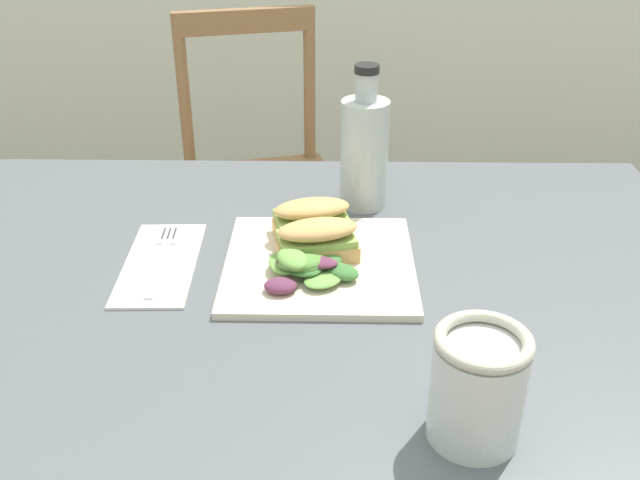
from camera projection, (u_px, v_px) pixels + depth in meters
dining_table at (308, 365)px, 1.02m from camera, size 1.13×0.81×0.74m
chair_wooden_far at (260, 182)px, 1.93m from camera, size 0.49×0.49×0.87m
plate_lunch at (319, 264)px, 0.98m from camera, size 0.25×0.25×0.01m
sandwich_half_front at (317, 240)px, 0.97m from camera, size 0.12×0.09×0.06m
sandwich_half_back at (312, 218)px, 1.03m from camera, size 0.12×0.09×0.06m
salad_mixed_greens at (306, 263)px, 0.94m from camera, size 0.13×0.13×0.03m
napkin_folded at (161, 263)px, 0.99m from camera, size 0.10×0.22×0.00m
fork_on_napkin at (162, 255)px, 1.00m from camera, size 0.03×0.19×0.00m
bottle_cold_brew at (364, 157)px, 1.11m from camera, size 0.07×0.07×0.22m
mason_jar_iced_tea at (477, 391)px, 0.68m from camera, size 0.09×0.09×0.12m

